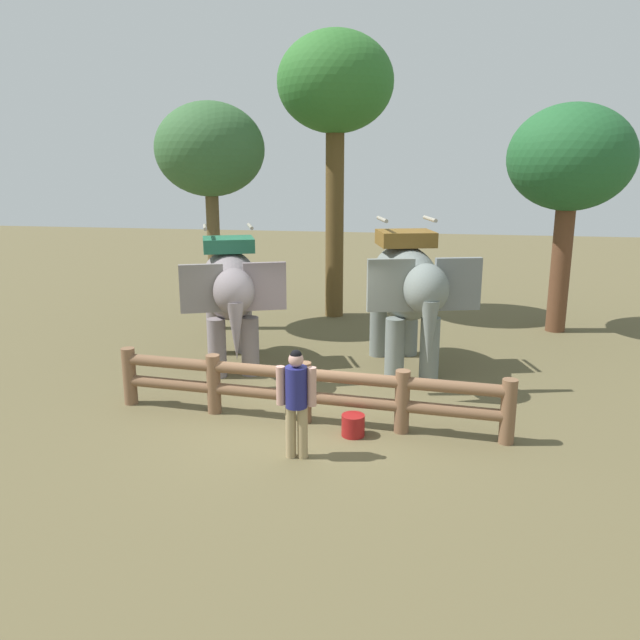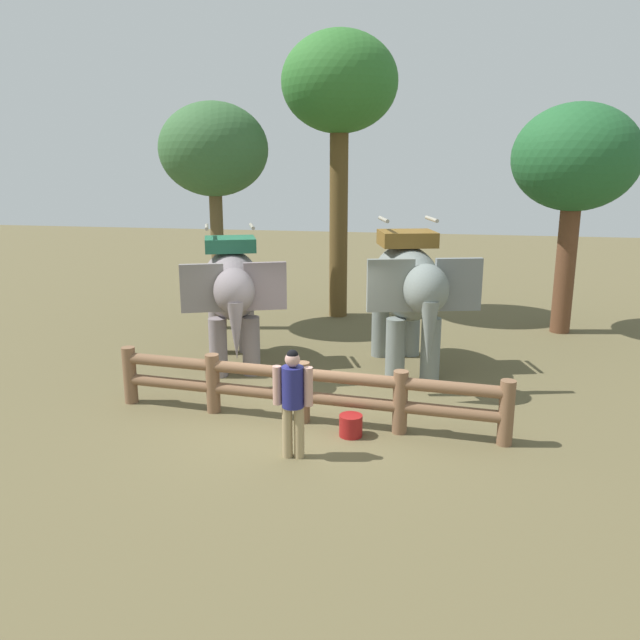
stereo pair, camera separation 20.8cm
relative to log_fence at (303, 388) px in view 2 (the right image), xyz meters
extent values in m
plane|color=brown|center=(0.00, -0.01, -0.60)|extent=(60.00, 60.00, 0.00)
cylinder|color=brown|center=(-3.28, 0.29, -0.08)|extent=(0.24, 0.24, 1.05)
cylinder|color=brown|center=(-1.64, 0.14, -0.08)|extent=(0.24, 0.24, 1.05)
cylinder|color=brown|center=(0.00, 0.00, -0.08)|extent=(0.24, 0.24, 1.05)
cylinder|color=brown|center=(1.64, -0.14, -0.08)|extent=(0.24, 0.24, 1.05)
cylinder|color=brown|center=(3.28, -0.29, -0.08)|extent=(0.24, 0.24, 1.05)
cylinder|color=brown|center=(0.00, 0.00, -0.15)|extent=(6.57, 0.77, 0.20)
cylinder|color=brown|center=(0.00, 0.00, 0.25)|extent=(6.57, 0.77, 0.20)
cylinder|color=gray|center=(-1.58, 2.24, 0.01)|extent=(0.37, 0.37, 1.22)
cylinder|color=gray|center=(-2.20, 2.00, 0.01)|extent=(0.37, 0.37, 1.22)
cylinder|color=gray|center=(-2.16, 3.78, 0.01)|extent=(0.37, 0.37, 1.22)
cylinder|color=gray|center=(-2.78, 3.55, 0.01)|extent=(0.37, 0.37, 1.22)
ellipsoid|color=gray|center=(-2.18, 2.89, 1.15)|extent=(2.11, 3.00, 1.42)
ellipsoid|color=gray|center=(-1.61, 1.37, 1.33)|extent=(1.05, 1.13, 0.87)
cube|color=gray|center=(-1.09, 1.69, 1.38)|extent=(0.80, 0.40, 0.91)
cube|color=gray|center=(-2.20, 1.27, 1.38)|extent=(0.80, 0.40, 0.91)
cone|color=gray|center=(-1.50, 1.07, 0.63)|extent=(0.33, 0.33, 1.12)
cube|color=#246849|center=(-2.18, 2.89, 2.00)|extent=(1.29, 1.22, 0.28)
cylinder|color=#A59E8C|center=(-1.74, 3.06, 2.37)|extent=(0.36, 0.80, 0.07)
cylinder|color=#A59E8C|center=(-2.62, 2.73, 2.37)|extent=(0.36, 0.80, 0.07)
cylinder|color=slate|center=(2.06, 2.54, 0.04)|extent=(0.39, 0.39, 1.29)
cylinder|color=slate|center=(1.37, 2.35, 0.04)|extent=(0.39, 0.39, 1.29)
cylinder|color=slate|center=(1.59, 4.22, 0.04)|extent=(0.39, 0.39, 1.29)
cylinder|color=slate|center=(0.91, 4.03, 0.04)|extent=(0.39, 0.39, 1.29)
ellipsoid|color=slate|center=(1.48, 3.29, 1.25)|extent=(2.02, 3.15, 1.51)
ellipsoid|color=slate|center=(1.94, 1.63, 1.44)|extent=(1.05, 1.15, 0.92)
cube|color=slate|center=(2.51, 1.91, 1.50)|extent=(0.87, 0.35, 0.97)
cube|color=slate|center=(1.30, 1.58, 1.50)|extent=(0.87, 0.35, 0.97)
cone|color=slate|center=(2.03, 1.30, 0.70)|extent=(0.34, 0.34, 1.19)
cube|color=brown|center=(1.48, 3.29, 2.16)|extent=(1.32, 1.23, 0.30)
cylinder|color=#A59E8C|center=(1.96, 3.42, 2.55)|extent=(0.30, 0.86, 0.08)
cylinder|color=#A59E8C|center=(1.00, 3.16, 2.55)|extent=(0.30, 0.86, 0.08)
cylinder|color=tan|center=(0.23, -1.32, -0.20)|extent=(0.15, 0.15, 0.80)
cylinder|color=tan|center=(0.06, -1.33, -0.20)|extent=(0.15, 0.15, 0.80)
cylinder|color=navy|center=(0.15, -1.33, 0.50)|extent=(0.34, 0.34, 0.61)
cylinder|color=tan|center=(0.38, -1.31, 0.52)|extent=(0.13, 0.13, 0.58)
cylinder|color=tan|center=(-0.08, -1.34, 0.52)|extent=(0.13, 0.13, 0.58)
sphere|color=tan|center=(0.15, -1.33, 0.92)|extent=(0.22, 0.22, 0.22)
sphere|color=black|center=(0.15, -1.33, 0.98)|extent=(0.17, 0.17, 0.17)
cylinder|color=brown|center=(-3.49, 5.72, 1.32)|extent=(0.33, 0.33, 3.84)
ellipsoid|color=#335E31|center=(-3.49, 5.72, 3.98)|extent=(2.71, 2.71, 2.30)
cylinder|color=brown|center=(5.29, 7.00, 1.17)|extent=(0.49, 0.49, 3.55)
ellipsoid|color=#225C2D|center=(5.29, 7.00, 3.79)|extent=(3.05, 3.05, 2.59)
cylinder|color=brown|center=(-0.65, 7.70, 2.14)|extent=(0.50, 0.50, 5.48)
ellipsoid|color=#2E6B2A|center=(-0.65, 7.70, 5.72)|extent=(3.09, 3.09, 2.63)
cylinder|color=maroon|center=(0.88, -0.42, -0.43)|extent=(0.37, 0.37, 0.35)
camera|label=1|loc=(1.97, -9.85, 3.68)|focal=35.68mm
camera|label=2|loc=(2.18, -9.82, 3.68)|focal=35.68mm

